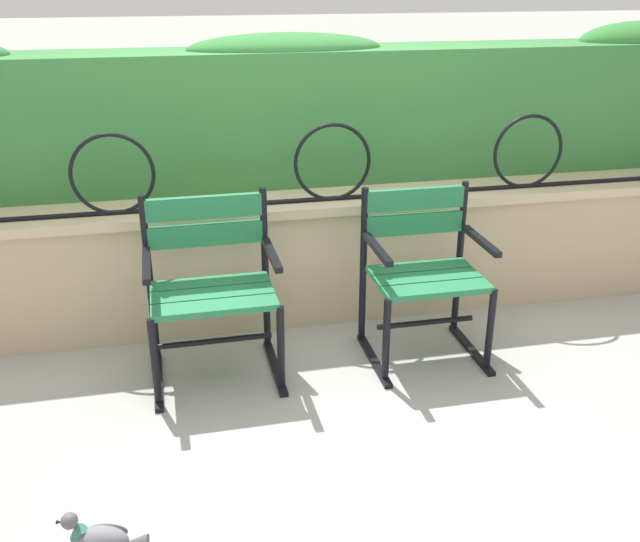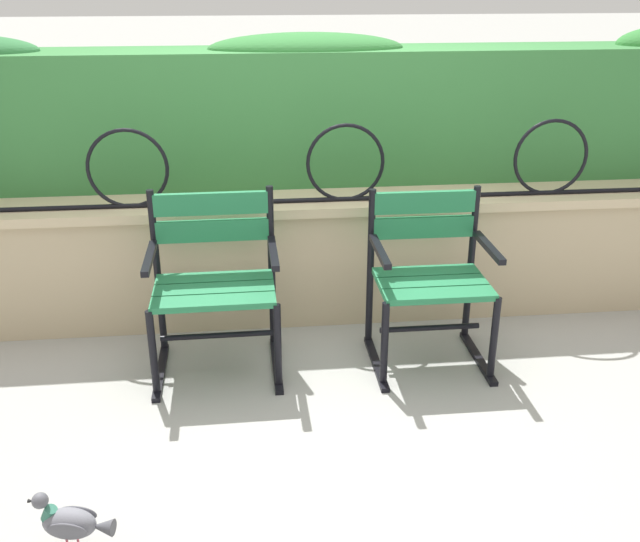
% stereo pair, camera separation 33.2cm
% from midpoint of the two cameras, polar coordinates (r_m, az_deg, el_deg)
% --- Properties ---
extents(ground_plane, '(60.00, 60.00, 0.00)m').
position_cam_midpoint_polar(ground_plane, '(3.53, 2.81, -8.62)').
color(ground_plane, '#9E9E99').
extents(stone_wall, '(7.92, 0.41, 0.70)m').
position_cam_midpoint_polar(stone_wall, '(4.02, 1.34, 1.11)').
color(stone_wall, tan).
rests_on(stone_wall, ground).
extents(iron_arch_fence, '(7.37, 0.02, 0.42)m').
position_cam_midpoint_polar(iron_arch_fence, '(3.75, -3.08, 7.91)').
color(iron_arch_fence, black).
rests_on(iron_arch_fence, stone_wall).
extents(hedge_row, '(7.76, 0.47, 0.87)m').
position_cam_midpoint_polar(hedge_row, '(4.20, 0.95, 12.76)').
color(hedge_row, '#387A3D').
rests_on(hedge_row, stone_wall).
extents(park_chair_left, '(0.62, 0.53, 0.88)m').
position_cam_midpoint_polar(park_chair_left, '(3.46, -5.77, -0.67)').
color(park_chair_left, '#237547').
rests_on(park_chair_left, ground).
extents(park_chair_right, '(0.57, 0.52, 0.85)m').
position_cam_midpoint_polar(park_chair_right, '(3.59, 11.35, -0.28)').
color(park_chair_right, '#237547').
rests_on(park_chair_right, ground).
extents(pigeon_near_chairs, '(0.29, 0.14, 0.22)m').
position_cam_midpoint_polar(pigeon_near_chairs, '(2.66, -15.84, -18.89)').
color(pigeon_near_chairs, slate).
rests_on(pigeon_near_chairs, ground).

